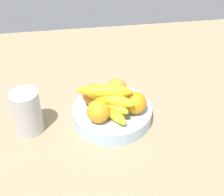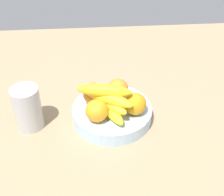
{
  "view_description": "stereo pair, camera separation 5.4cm",
  "coord_description": "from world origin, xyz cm",
  "px_view_note": "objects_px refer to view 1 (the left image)",
  "views": [
    {
      "loc": [
        8.73,
        75.22,
        67.01
      ],
      "look_at": [
        -2.56,
        1.18,
        8.54
      ],
      "focal_mm": 48.07,
      "sensor_mm": 36.0,
      "label": 1
    },
    {
      "loc": [
        3.38,
        75.84,
        67.01
      ],
      "look_at": [
        -2.56,
        1.18,
        8.54
      ],
      "focal_mm": 48.07,
      "sensor_mm": 36.0,
      "label": 2
    }
  ],
  "objects_px": {
    "orange_front_left": "(117,89)",
    "thermos_tumbler": "(27,112)",
    "fruit_bowl": "(112,113)",
    "orange_front_right": "(93,94)",
    "banana_bunch": "(108,100)",
    "orange_center": "(98,111)",
    "orange_back_left": "(135,103)"
  },
  "relations": [
    {
      "from": "orange_front_right",
      "to": "orange_center",
      "type": "relative_size",
      "value": 1.0
    },
    {
      "from": "orange_front_left",
      "to": "banana_bunch",
      "type": "xyz_separation_m",
      "value": [
        0.04,
        0.07,
        0.02
      ]
    },
    {
      "from": "orange_front_left",
      "to": "fruit_bowl",
      "type": "bearing_deg",
      "value": 64.92
    },
    {
      "from": "orange_center",
      "to": "orange_back_left",
      "type": "height_order",
      "value": "same"
    },
    {
      "from": "orange_center",
      "to": "orange_back_left",
      "type": "xyz_separation_m",
      "value": [
        -0.12,
        -0.02,
        0.0
      ]
    },
    {
      "from": "banana_bunch",
      "to": "orange_front_left",
      "type": "bearing_deg",
      "value": -118.9
    },
    {
      "from": "fruit_bowl",
      "to": "thermos_tumbler",
      "type": "relative_size",
      "value": 1.8
    },
    {
      "from": "fruit_bowl",
      "to": "thermos_tumbler",
      "type": "distance_m",
      "value": 0.27
    },
    {
      "from": "orange_center",
      "to": "orange_back_left",
      "type": "bearing_deg",
      "value": -168.82
    },
    {
      "from": "banana_bunch",
      "to": "thermos_tumbler",
      "type": "height_order",
      "value": "banana_bunch"
    },
    {
      "from": "orange_back_left",
      "to": "thermos_tumbler",
      "type": "bearing_deg",
      "value": -2.79
    },
    {
      "from": "fruit_bowl",
      "to": "orange_back_left",
      "type": "relative_size",
      "value": 3.65
    },
    {
      "from": "fruit_bowl",
      "to": "orange_front_left",
      "type": "relative_size",
      "value": 3.65
    },
    {
      "from": "orange_back_left",
      "to": "banana_bunch",
      "type": "bearing_deg",
      "value": -3.91
    },
    {
      "from": "orange_front_left",
      "to": "orange_center",
      "type": "bearing_deg",
      "value": 54.48
    },
    {
      "from": "fruit_bowl",
      "to": "banana_bunch",
      "type": "xyz_separation_m",
      "value": [
        0.02,
        0.02,
        0.08
      ]
    },
    {
      "from": "thermos_tumbler",
      "to": "banana_bunch",
      "type": "bearing_deg",
      "value": 177.6
    },
    {
      "from": "orange_front_right",
      "to": "orange_back_left",
      "type": "xyz_separation_m",
      "value": [
        -0.13,
        0.06,
        0.0
      ]
    },
    {
      "from": "orange_front_left",
      "to": "orange_front_right",
      "type": "height_order",
      "value": "same"
    },
    {
      "from": "orange_back_left",
      "to": "banana_bunch",
      "type": "height_order",
      "value": "banana_bunch"
    },
    {
      "from": "orange_front_left",
      "to": "orange_center",
      "type": "relative_size",
      "value": 1.0
    },
    {
      "from": "orange_back_left",
      "to": "thermos_tumbler",
      "type": "height_order",
      "value": "thermos_tumbler"
    },
    {
      "from": "orange_front_left",
      "to": "thermos_tumbler",
      "type": "relative_size",
      "value": 0.49
    },
    {
      "from": "orange_front_left",
      "to": "orange_back_left",
      "type": "distance_m",
      "value": 0.09
    },
    {
      "from": "fruit_bowl",
      "to": "orange_front_right",
      "type": "relative_size",
      "value": 3.65
    },
    {
      "from": "thermos_tumbler",
      "to": "orange_front_right",
      "type": "bearing_deg",
      "value": -166.89
    },
    {
      "from": "orange_front_left",
      "to": "orange_center",
      "type": "height_order",
      "value": "same"
    },
    {
      "from": "fruit_bowl",
      "to": "banana_bunch",
      "type": "relative_size",
      "value": 1.49
    },
    {
      "from": "fruit_bowl",
      "to": "orange_back_left",
      "type": "bearing_deg",
      "value": 157.4
    },
    {
      "from": "orange_back_left",
      "to": "thermos_tumbler",
      "type": "xyz_separation_m",
      "value": [
        0.33,
        -0.02,
        -0.01
      ]
    },
    {
      "from": "thermos_tumbler",
      "to": "orange_front_left",
      "type": "bearing_deg",
      "value": -167.53
    },
    {
      "from": "orange_center",
      "to": "banana_bunch",
      "type": "xyz_separation_m",
      "value": [
        -0.03,
        -0.03,
        0.02
      ]
    }
  ]
}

